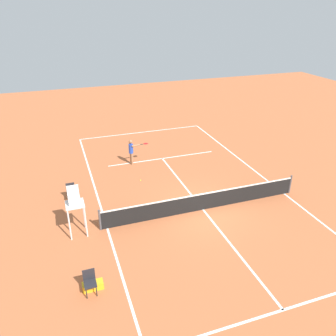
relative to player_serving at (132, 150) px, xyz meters
name	(u,v)px	position (x,y,z in m)	size (l,w,h in m)	color
ground_plane	(203,210)	(-2.11, 6.50, -0.99)	(60.00, 60.00, 0.00)	#B76038
court_lines	(203,209)	(-2.11, 6.50, -0.99)	(9.91, 24.27, 0.01)	white
tennis_net	(203,201)	(-2.11, 6.50, -0.50)	(10.51, 0.10, 1.07)	#4C4C51
player_serving	(132,150)	(0.00, 0.00, 0.00)	(1.30, 0.46, 1.67)	#9E704C
tennis_ball	(141,180)	(0.11, 2.45, -0.96)	(0.07, 0.07, 0.07)	#CCE033
umpire_chair	(75,203)	(4.09, 6.44, 0.61)	(0.80, 0.80, 2.41)	silver
courtside_chair_near	(90,281)	(4.02, 10.18, -0.46)	(0.44, 0.46, 0.95)	#262626
courtside_chair_mid	(71,191)	(4.13, 3.34, -0.46)	(0.44, 0.46, 0.95)	#262626
equipment_bag	(93,286)	(3.93, 10.04, -0.84)	(0.76, 0.32, 0.30)	yellow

